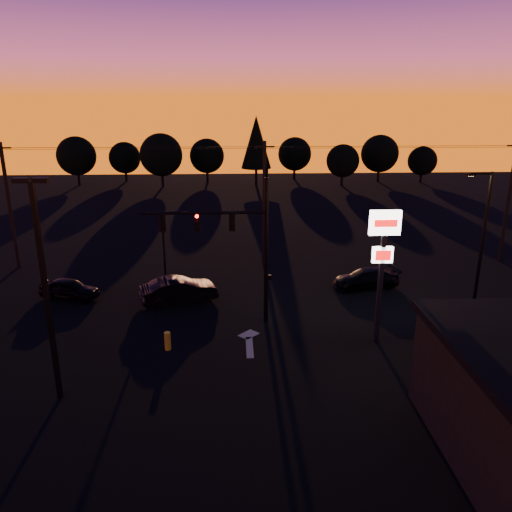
{
  "coord_description": "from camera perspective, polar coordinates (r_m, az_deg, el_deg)",
  "views": [
    {
      "loc": [
        -0.18,
        -21.28,
        11.92
      ],
      "look_at": [
        1.0,
        5.0,
        3.5
      ],
      "focal_mm": 35.0,
      "sensor_mm": 36.0,
      "label": 1
    }
  ],
  "objects": [
    {
      "name": "utility_pole_2",
      "position": [
        41.3,
        26.87,
        5.62
      ],
      "size": [
        1.4,
        0.26,
        9.0
      ],
      "color": "black",
      "rests_on": "ground"
    },
    {
      "name": "streetlight",
      "position": [
        31.17,
        24.41,
        2.22
      ],
      "size": [
        1.55,
        0.35,
        8.0
      ],
      "color": "black",
      "rests_on": "ground"
    },
    {
      "name": "power_wires",
      "position": [
        35.5,
        0.98,
        12.33
      ],
      "size": [
        36.0,
        1.22,
        0.07
      ],
      "color": "black",
      "rests_on": "ground"
    },
    {
      "name": "lane_arrow",
      "position": [
        25.86,
        -0.79,
        -9.68
      ],
      "size": [
        1.2,
        3.1,
        0.01
      ],
      "color": "beige",
      "rests_on": "ground"
    },
    {
      "name": "suv_parked",
      "position": [
        24.52,
        21.56,
        -10.92
      ],
      "size": [
        2.69,
        5.01,
        1.34
      ],
      "primitive_type": "imported",
      "rotation": [
        0.0,
        0.0,
        -0.1
      ],
      "color": "black",
      "rests_on": "ground"
    },
    {
      "name": "secondary_signal",
      "position": [
        34.33,
        -10.56,
        2.15
      ],
      "size": [
        0.3,
        0.31,
        4.35
      ],
      "color": "black",
      "rests_on": "ground"
    },
    {
      "name": "tree_4",
      "position": [
        70.6,
        0.02,
        12.88
      ],
      "size": [
        4.18,
        4.18,
        9.5
      ],
      "color": "black",
      "rests_on": "ground"
    },
    {
      "name": "utility_pole_0",
      "position": [
        39.35,
        -26.34,
        5.17
      ],
      "size": [
        1.4,
        0.26,
        9.0
      ],
      "color": "black",
      "rests_on": "ground"
    },
    {
      "name": "tree_6",
      "position": [
        71.43,
        9.89,
        10.67
      ],
      "size": [
        4.54,
        4.54,
        5.71
      ],
      "color": "black",
      "rests_on": "ground"
    },
    {
      "name": "bollard",
      "position": [
        25.24,
        -10.06,
        -9.54
      ],
      "size": [
        0.31,
        0.31,
        0.93
      ],
      "primitive_type": "cylinder",
      "color": "gold",
      "rests_on": "ground"
    },
    {
      "name": "tree_5",
      "position": [
        76.27,
        4.45,
        11.55
      ],
      "size": [
        4.95,
        4.95,
        6.22
      ],
      "color": "black",
      "rests_on": "ground"
    },
    {
      "name": "tree_8",
      "position": [
        76.79,
        18.48,
        10.28
      ],
      "size": [
        4.12,
        4.12,
        5.19
      ],
      "color": "black",
      "rests_on": "ground"
    },
    {
      "name": "car_mid",
      "position": [
        30.59,
        -8.8,
        -3.87
      ],
      "size": [
        4.88,
        3.03,
        1.52
      ],
      "primitive_type": "imported",
      "rotation": [
        0.0,
        0.0,
        1.91
      ],
      "color": "black",
      "rests_on": "ground"
    },
    {
      "name": "tree_3",
      "position": [
        73.83,
        -5.63,
        11.31
      ],
      "size": [
        4.95,
        4.95,
        6.22
      ],
      "color": "black",
      "rests_on": "ground"
    },
    {
      "name": "traffic_signal_mast",
      "position": [
        26.22,
        -2.3,
        2.29
      ],
      "size": [
        6.79,
        0.52,
        8.58
      ],
      "color": "black",
      "rests_on": "ground"
    },
    {
      "name": "car_left",
      "position": [
        32.89,
        -20.57,
        -3.52
      ],
      "size": [
        3.93,
        2.48,
        1.25
      ],
      "primitive_type": "imported",
      "rotation": [
        0.0,
        0.0,
        1.27
      ],
      "color": "black",
      "rests_on": "ground"
    },
    {
      "name": "ground",
      "position": [
        24.39,
        -1.86,
        -11.52
      ],
      "size": [
        120.0,
        120.0,
        0.0
      ],
      "primitive_type": "plane",
      "color": "black",
      "rests_on": "ground"
    },
    {
      "name": "utility_pole_1",
      "position": [
        36.09,
        0.95,
        6.03
      ],
      "size": [
        1.4,
        0.26,
        9.0
      ],
      "color": "black",
      "rests_on": "ground"
    },
    {
      "name": "pylon_sign",
      "position": [
        24.88,
        14.31,
        0.83
      ],
      "size": [
        1.5,
        0.28,
        6.8
      ],
      "color": "black",
      "rests_on": "ground"
    },
    {
      "name": "tree_2",
      "position": [
        70.37,
        -10.79,
        11.29
      ],
      "size": [
        5.77,
        5.78,
        7.26
      ],
      "color": "black",
      "rests_on": "ground"
    },
    {
      "name": "tree_0",
      "position": [
        74.95,
        -19.84,
        10.7
      ],
      "size": [
        5.36,
        5.36,
        6.74
      ],
      "color": "black",
      "rests_on": "ground"
    },
    {
      "name": "tree_1",
      "position": [
        76.41,
        -14.77,
        10.8
      ],
      "size": [
        4.54,
        4.54,
        5.71
      ],
      "color": "black",
      "rests_on": "ground"
    },
    {
      "name": "parking_lot_light",
      "position": [
        20.78,
        -23.06,
        -2.39
      ],
      "size": [
        1.25,
        0.3,
        9.14
      ],
      "color": "black",
      "rests_on": "ground"
    },
    {
      "name": "car_right",
      "position": [
        33.28,
        12.44,
        -2.53
      ],
      "size": [
        4.55,
        2.45,
        1.25
      ],
      "primitive_type": "imported",
      "rotation": [
        0.0,
        0.0,
        -1.4
      ],
      "color": "black",
      "rests_on": "ground"
    },
    {
      "name": "tree_7",
      "position": [
        75.72,
        13.96,
        11.28
      ],
      "size": [
        5.36,
        5.36,
        6.74
      ],
      "color": "black",
      "rests_on": "ground"
    }
  ]
}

